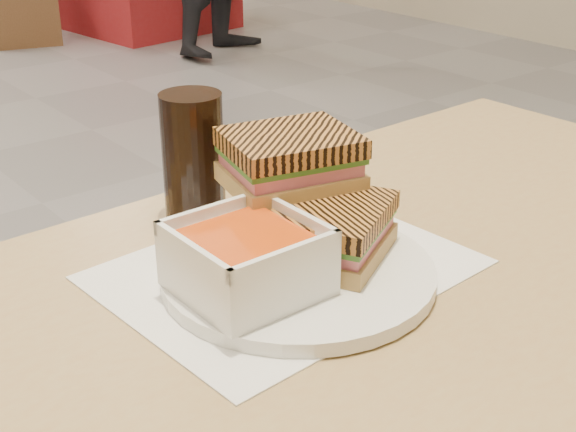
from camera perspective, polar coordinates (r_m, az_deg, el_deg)
main_table at (r=0.86m, az=7.08°, el=-11.66°), size 1.22×0.73×0.75m
tray_liner at (r=0.83m, az=-0.13°, el=-3.84°), size 0.37×0.30×0.00m
plate at (r=0.80m, az=0.73°, el=-4.10°), size 0.27×0.27×0.01m
soup_bowl at (r=0.75m, az=-2.92°, el=-3.24°), size 0.12×0.12×0.07m
panini_lower at (r=0.81m, az=3.16°, el=-0.99°), size 0.16×0.15×0.06m
panini_upper at (r=0.84m, az=0.16°, el=4.00°), size 0.16×0.14×0.06m
cola_glass at (r=0.92m, az=-6.78°, el=4.11°), size 0.07×0.07×0.15m
bg_chair_1l at (r=5.46m, az=-18.34°, el=13.96°), size 0.49×0.49×0.44m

